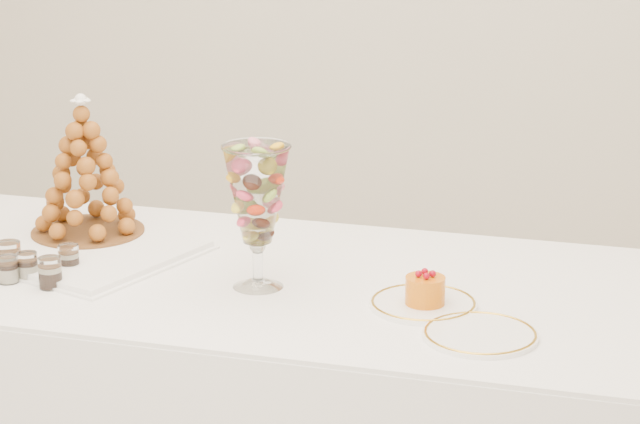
# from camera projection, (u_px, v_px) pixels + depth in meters

# --- Properties ---
(lace_tray) EXTENTS (0.68, 0.59, 0.02)m
(lace_tray) POSITION_uv_depth(u_px,v_px,m) (68.00, 247.00, 3.04)
(lace_tray) COLOR white
(lace_tray) RESTS_ON buffet_table
(macaron_vase) EXTENTS (0.15, 0.15, 0.32)m
(macaron_vase) POSITION_uv_depth(u_px,v_px,m) (257.00, 197.00, 2.74)
(macaron_vase) COLOR white
(macaron_vase) RESTS_ON buffet_table
(cake_plate) EXTENTS (0.23, 0.23, 0.01)m
(cake_plate) POSITION_uv_depth(u_px,v_px,m) (423.00, 304.00, 2.68)
(cake_plate) COLOR white
(cake_plate) RESTS_ON buffet_table
(spare_plate) EXTENTS (0.24, 0.24, 0.01)m
(spare_plate) POSITION_uv_depth(u_px,v_px,m) (480.00, 335.00, 2.52)
(spare_plate) COLOR white
(spare_plate) RESTS_ON buffet_table
(verrine_a) EXTENTS (0.07, 0.07, 0.08)m
(verrine_a) POSITION_uv_depth(u_px,v_px,m) (9.00, 258.00, 2.87)
(verrine_a) COLOR white
(verrine_a) RESTS_ON buffet_table
(verrine_b) EXTENTS (0.05, 0.05, 0.06)m
(verrine_b) POSITION_uv_depth(u_px,v_px,m) (27.00, 266.00, 2.84)
(verrine_b) COLOR white
(verrine_b) RESTS_ON buffet_table
(verrine_c) EXTENTS (0.05, 0.05, 0.06)m
(verrine_c) POSITION_uv_depth(u_px,v_px,m) (69.00, 258.00, 2.89)
(verrine_c) COLOR white
(verrine_c) RESTS_ON buffet_table
(verrine_d) EXTENTS (0.06, 0.06, 0.06)m
(verrine_d) POSITION_uv_depth(u_px,v_px,m) (8.00, 269.00, 2.82)
(verrine_d) COLOR white
(verrine_d) RESTS_ON buffet_table
(verrine_e) EXTENTS (0.06, 0.06, 0.07)m
(verrine_e) POSITION_uv_depth(u_px,v_px,m) (50.00, 273.00, 2.78)
(verrine_e) COLOR white
(verrine_e) RESTS_ON buffet_table
(croquembouche) EXTENTS (0.30, 0.30, 0.35)m
(croquembouche) POSITION_uv_depth(u_px,v_px,m) (84.00, 166.00, 3.07)
(croquembouche) COLOR brown
(croquembouche) RESTS_ON lace_tray
(mousse_cake) EXTENTS (0.09, 0.09, 0.08)m
(mousse_cake) POSITION_uv_depth(u_px,v_px,m) (425.00, 290.00, 2.66)
(mousse_cake) COLOR orange
(mousse_cake) RESTS_ON cake_plate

